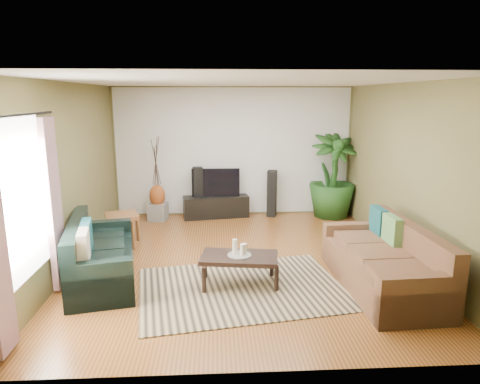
{
  "coord_description": "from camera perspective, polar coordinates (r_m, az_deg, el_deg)",
  "views": [
    {
      "loc": [
        -0.36,
        -6.23,
        2.49
      ],
      "look_at": [
        0.0,
        0.2,
        1.05
      ],
      "focal_mm": 32.0,
      "sensor_mm": 36.0,
      "label": 1
    }
  ],
  "objects": [
    {
      "name": "floor",
      "position": [
        6.72,
        0.1,
        -9.15
      ],
      "size": [
        5.5,
        5.5,
        0.0
      ],
      "primitive_type": "plane",
      "color": "#975327",
      "rests_on": "ground"
    },
    {
      "name": "ceiling",
      "position": [
        6.24,
        0.1,
        14.53
      ],
      "size": [
        5.5,
        5.5,
        0.0
      ],
      "primitive_type": "plane",
      "rotation": [
        3.14,
        0.0,
        0.0
      ],
      "color": "white",
      "rests_on": "ground"
    },
    {
      "name": "wall_back",
      "position": [
        9.06,
        -0.89,
        5.38
      ],
      "size": [
        5.0,
        0.0,
        5.0
      ],
      "primitive_type": "plane",
      "rotation": [
        1.57,
        0.0,
        0.0
      ],
      "color": "olive",
      "rests_on": "ground"
    },
    {
      "name": "wall_front",
      "position": [
        3.68,
        2.55,
        -5.47
      ],
      "size": [
        5.0,
        0.0,
        5.0
      ],
      "primitive_type": "plane",
      "rotation": [
        -1.57,
        0.0,
        0.0
      ],
      "color": "olive",
      "rests_on": "ground"
    },
    {
      "name": "wall_left",
      "position": [
        6.69,
        -21.83,
        1.88
      ],
      "size": [
        0.0,
        5.5,
        5.5
      ],
      "primitive_type": "plane",
      "rotation": [
        1.57,
        0.0,
        1.57
      ],
      "color": "olive",
      "rests_on": "ground"
    },
    {
      "name": "wall_right",
      "position": [
        6.95,
        21.17,
        2.3
      ],
      "size": [
        0.0,
        5.5,
        5.5
      ],
      "primitive_type": "plane",
      "rotation": [
        1.57,
        0.0,
        -1.57
      ],
      "color": "olive",
      "rests_on": "ground"
    },
    {
      "name": "backwall_panel",
      "position": [
        9.05,
        -0.89,
        5.37
      ],
      "size": [
        4.9,
        0.0,
        4.9
      ],
      "primitive_type": "plane",
      "rotation": [
        1.57,
        0.0,
        0.0
      ],
      "color": "white",
      "rests_on": "ground"
    },
    {
      "name": "window_pane",
      "position": [
        5.21,
        -27.15,
        -0.89
      ],
      "size": [
        0.0,
        1.8,
        1.8
      ],
      "primitive_type": "plane",
      "rotation": [
        1.57,
        0.0,
        1.57
      ],
      "color": "white",
      "rests_on": "ground"
    },
    {
      "name": "curtain_far",
      "position": [
        5.92,
        -23.59,
        -1.56
      ],
      "size": [
        0.08,
        0.35,
        2.2
      ],
      "primitive_type": "cube",
      "color": "gray",
      "rests_on": "ground"
    },
    {
      "name": "curtain_rod",
      "position": [
        5.08,
        -27.66,
        9.04
      ],
      "size": [
        0.03,
        1.9,
        0.03
      ],
      "primitive_type": "cylinder",
      "rotation": [
        1.57,
        0.0,
        0.0
      ],
      "color": "black",
      "rests_on": "ground"
    },
    {
      "name": "sofa_left",
      "position": [
        6.22,
        -17.93,
        -7.42
      ],
      "size": [
        1.18,
        2.03,
        0.85
      ],
      "primitive_type": "cube",
      "rotation": [
        0.0,
        0.0,
        1.77
      ],
      "color": "black",
      "rests_on": "floor"
    },
    {
      "name": "sofa_right",
      "position": [
        5.99,
        18.4,
        -8.24
      ],
      "size": [
        1.06,
        2.19,
        0.85
      ],
      "primitive_type": "cube",
      "rotation": [
        0.0,
        0.0,
        -1.53
      ],
      "color": "brown",
      "rests_on": "floor"
    },
    {
      "name": "area_rug",
      "position": [
        5.81,
        0.27,
        -12.69
      ],
      "size": [
        2.94,
        2.3,
        0.01
      ],
      "primitive_type": "cube",
      "rotation": [
        0.0,
        0.0,
        0.17
      ],
      "color": "tan",
      "rests_on": "floor"
    },
    {
      "name": "coffee_table",
      "position": [
        5.85,
        -0.08,
        -10.37
      ],
      "size": [
        1.09,
        0.69,
        0.42
      ],
      "primitive_type": "cube",
      "rotation": [
        0.0,
        0.0,
        -0.14
      ],
      "color": "black",
      "rests_on": "floor"
    },
    {
      "name": "candle_tray",
      "position": [
        5.77,
        -0.08,
        -8.39
      ],
      "size": [
        0.32,
        0.32,
        0.01
      ],
      "primitive_type": "cylinder",
      "color": "gray",
      "rests_on": "coffee_table"
    },
    {
      "name": "candle_tall",
      "position": [
        5.75,
        -0.7,
        -7.28
      ],
      "size": [
        0.06,
        0.06,
        0.2
      ],
      "primitive_type": "cylinder",
      "color": "#F2E6CC",
      "rests_on": "candle_tray"
    },
    {
      "name": "candle_mid",
      "position": [
        5.7,
        0.35,
        -7.72
      ],
      "size": [
        0.06,
        0.06,
        0.16
      ],
      "primitive_type": "cylinder",
      "color": "white",
      "rests_on": "candle_tray"
    },
    {
      "name": "candle_short",
      "position": [
        5.8,
        0.59,
        -7.5
      ],
      "size": [
        0.06,
        0.06,
        0.13
      ],
      "primitive_type": "cylinder",
      "color": "white",
      "rests_on": "candle_tray"
    },
    {
      "name": "tv_stand",
      "position": [
        9.02,
        -3.22,
        -1.95
      ],
      "size": [
        1.4,
        0.61,
        0.45
      ],
      "primitive_type": "cube",
      "rotation": [
        0.0,
        0.0,
        0.16
      ],
      "color": "black",
      "rests_on": "floor"
    },
    {
      "name": "television",
      "position": [
        8.9,
        -3.26,
        1.29
      ],
      "size": [
        0.99,
        0.05,
        0.59
      ],
      "primitive_type": "cube",
      "color": "black",
      "rests_on": "tv_stand"
    },
    {
      "name": "speaker_left",
      "position": [
        8.95,
        -5.61,
        -0.07
      ],
      "size": [
        0.23,
        0.24,
        1.07
      ],
      "primitive_type": "cube",
      "rotation": [
        0.0,
        0.0,
        0.17
      ],
      "color": "black",
      "rests_on": "floor"
    },
    {
      "name": "speaker_right",
      "position": [
        9.03,
        4.27,
        -0.2
      ],
      "size": [
        0.23,
        0.24,
        0.99
      ],
      "primitive_type": "cube",
      "rotation": [
        0.0,
        0.0,
        -0.33
      ],
      "color": "black",
      "rests_on": "floor"
    },
    {
      "name": "potted_plant",
      "position": [
        9.12,
        12.24,
        2.15
      ],
      "size": [
        1.15,
        1.15,
        1.76
      ],
      "primitive_type": "imported",
      "rotation": [
        0.0,
        0.0,
        0.19
      ],
      "color": "#1E4818",
      "rests_on": "floor"
    },
    {
      "name": "plant_pot",
      "position": [
        9.29,
        12.02,
        -2.42
      ],
      "size": [
        0.32,
        0.32,
        0.25
      ],
      "primitive_type": "cylinder",
      "color": "black",
      "rests_on": "floor"
    },
    {
      "name": "pedestal",
      "position": [
        8.96,
        -10.88,
        -2.59
      ],
      "size": [
        0.41,
        0.41,
        0.35
      ],
      "primitive_type": "cube",
      "rotation": [
        0.0,
        0.0,
        -0.18
      ],
      "color": "gray",
      "rests_on": "floor"
    },
    {
      "name": "vase",
      "position": [
        8.88,
        -10.97,
        -0.49
      ],
      "size": [
        0.32,
        0.32,
        0.45
      ],
      "primitive_type": "ellipsoid",
      "color": "#9A471C",
      "rests_on": "pedestal"
    },
    {
      "name": "side_table",
      "position": [
        7.57,
        -15.4,
        -4.87
      ],
      "size": [
        0.66,
        0.66,
        0.55
      ],
      "primitive_type": "cube",
      "rotation": [
        0.0,
        0.0,
        0.32
      ],
      "color": "brown",
      "rests_on": "floor"
    }
  ]
}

